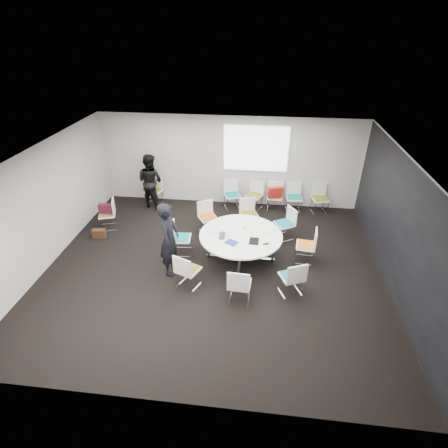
# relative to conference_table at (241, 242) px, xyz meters

# --- Properties ---
(room_shell) EXTENTS (8.08, 7.08, 2.88)m
(room_shell) POSITION_rel_conference_table_xyz_m (-0.51, -0.41, 0.89)
(room_shell) COLOR black
(room_shell) RESTS_ON ground
(conference_table) EXTENTS (2.00, 2.00, 0.73)m
(conference_table) POSITION_rel_conference_table_xyz_m (0.00, 0.00, 0.00)
(conference_table) COLOR silver
(conference_table) RESTS_ON ground
(projection_screen) EXTENTS (1.90, 0.03, 1.35)m
(projection_screen) POSITION_rel_conference_table_xyz_m (0.19, 3.05, 1.34)
(projection_screen) COLOR white
(projection_screen) RESTS_ON room_shell
(chair_ring_a) EXTENTS (0.50, 0.51, 0.88)m
(chair_ring_a) POSITION_rel_conference_table_xyz_m (1.59, 0.14, -0.24)
(chair_ring_a) COLOR silver
(chair_ring_a) RESTS_ON ground
(chair_ring_b) EXTENTS (0.62, 0.62, 0.88)m
(chair_ring_b) POSITION_rel_conference_table_xyz_m (1.11, 1.13, -0.24)
(chair_ring_b) COLOR silver
(chair_ring_b) RESTS_ON ground
(chair_ring_c) EXTENTS (0.59, 0.58, 0.88)m
(chair_ring_c) POSITION_rel_conference_table_xyz_m (0.12, 1.52, -0.24)
(chair_ring_c) COLOR silver
(chair_ring_c) RESTS_ON ground
(chair_ring_d) EXTENTS (0.62, 0.62, 0.88)m
(chair_ring_d) POSITION_rel_conference_table_xyz_m (-1.01, 1.23, -0.24)
(chair_ring_d) COLOR silver
(chair_ring_d) RESTS_ON ground
(chair_ring_e) EXTENTS (0.48, 0.50, 0.88)m
(chair_ring_e) POSITION_rel_conference_table_xyz_m (-1.51, 0.11, -0.24)
(chair_ring_e) COLOR silver
(chair_ring_e) RESTS_ON ground
(chair_ring_f) EXTENTS (0.60, 0.59, 0.88)m
(chair_ring_f) POSITION_rel_conference_table_xyz_m (-1.08, -1.14, -0.24)
(chair_ring_f) COLOR silver
(chair_ring_f) RESTS_ON ground
(chair_ring_g) EXTENTS (0.49, 0.48, 0.88)m
(chair_ring_g) POSITION_rel_conference_table_xyz_m (0.09, -1.49, -0.24)
(chair_ring_g) COLOR silver
(chair_ring_g) RESTS_ON ground
(chair_ring_h) EXTENTS (0.60, 0.59, 0.88)m
(chair_ring_h) POSITION_rel_conference_table_xyz_m (1.19, -1.12, -0.24)
(chair_ring_h) COLOR silver
(chair_ring_h) RESTS_ON ground
(chair_back_a) EXTENTS (0.58, 0.57, 0.88)m
(chair_back_a) POSITION_rel_conference_table_xyz_m (-0.47, 2.71, -0.24)
(chair_back_a) COLOR silver
(chair_back_a) RESTS_ON ground
(chair_back_b) EXTENTS (0.60, 0.59, 0.88)m
(chair_back_b) POSITION_rel_conference_table_xyz_m (0.21, 2.76, -0.24)
(chair_back_b) COLOR silver
(chair_back_b) RESTS_ON ground
(chair_back_c) EXTENTS (0.49, 0.48, 0.88)m
(chair_back_c) POSITION_rel_conference_table_xyz_m (0.85, 2.76, -0.24)
(chair_back_c) COLOR silver
(chair_back_c) RESTS_ON ground
(chair_back_d) EXTENTS (0.49, 0.48, 0.88)m
(chair_back_d) POSITION_rel_conference_table_xyz_m (1.44, 2.75, -0.24)
(chair_back_d) COLOR silver
(chair_back_d) RESTS_ON ground
(chair_back_e) EXTENTS (0.54, 0.53, 0.88)m
(chair_back_e) POSITION_rel_conference_table_xyz_m (2.23, 2.76, -0.24)
(chair_back_e) COLOR silver
(chair_back_e) RESTS_ON ground
(chair_spare_left) EXTENTS (0.57, 0.58, 0.88)m
(chair_spare_left) POSITION_rel_conference_table_xyz_m (-3.85, 1.09, -0.24)
(chair_spare_left) COLOR silver
(chair_spare_left) RESTS_ON ground
(chair_person_back) EXTENTS (0.57, 0.56, 0.88)m
(chair_person_back) POSITION_rel_conference_table_xyz_m (-3.00, 2.71, -0.24)
(chair_person_back) COLOR silver
(chair_person_back) RESTS_ON ground
(person_main) EXTENTS (0.46, 0.67, 1.80)m
(person_main) POSITION_rel_conference_table_xyz_m (-1.58, -0.65, 0.39)
(person_main) COLOR black
(person_main) RESTS_ON ground
(person_back) EXTENTS (1.02, 0.92, 1.73)m
(person_back) POSITION_rel_conference_table_xyz_m (-3.00, 2.55, 0.35)
(person_back) COLOR black
(person_back) RESTS_ON ground
(laptop) EXTENTS (0.23, 0.35, 0.03)m
(laptop) POSITION_rel_conference_table_xyz_m (-0.39, -0.12, 0.23)
(laptop) COLOR #333338
(laptop) RESTS_ON conference_table
(laptop_lid) EXTENTS (0.07, 0.30, 0.22)m
(laptop_lid) POSITION_rel_conference_table_xyz_m (-0.65, 0.02, 0.35)
(laptop_lid) COLOR silver
(laptop_lid) RESTS_ON conference_table
(notebook_black) EXTENTS (0.23, 0.31, 0.02)m
(notebook_black) POSITION_rel_conference_table_xyz_m (0.32, -0.26, 0.23)
(notebook_black) COLOR black
(notebook_black) RESTS_ON conference_table
(tablet_folio) EXTENTS (0.33, 0.30, 0.03)m
(tablet_folio) POSITION_rel_conference_table_xyz_m (-0.19, -0.38, 0.23)
(tablet_folio) COLOR navy
(tablet_folio) RESTS_ON conference_table
(papers_right) EXTENTS (0.35, 0.29, 0.00)m
(papers_right) POSITION_rel_conference_table_xyz_m (0.57, 0.24, 0.22)
(papers_right) COLOR white
(papers_right) RESTS_ON conference_table
(papers_front) EXTENTS (0.35, 0.29, 0.00)m
(papers_front) POSITION_rel_conference_table_xyz_m (0.60, -0.11, 0.22)
(papers_front) COLOR white
(papers_front) RESTS_ON conference_table
(cup) EXTENTS (0.08, 0.08, 0.09)m
(cup) POSITION_rel_conference_table_xyz_m (0.07, 0.31, 0.26)
(cup) COLOR white
(cup) RESTS_ON conference_table
(phone) EXTENTS (0.15, 0.11, 0.01)m
(phone) POSITION_rel_conference_table_xyz_m (0.61, -0.34, 0.22)
(phone) COLOR black
(phone) RESTS_ON conference_table
(maroon_bag) EXTENTS (0.40, 0.14, 0.28)m
(maroon_bag) POSITION_rel_conference_table_xyz_m (-3.86, 1.08, 0.11)
(maroon_bag) COLOR #491325
(maroon_bag) RESTS_ON chair_spare_left
(brown_bag) EXTENTS (0.38, 0.20, 0.24)m
(brown_bag) POSITION_rel_conference_table_xyz_m (-3.93, 0.56, -0.39)
(brown_bag) COLOR #392212
(brown_bag) RESTS_ON ground
(red_jacket) EXTENTS (0.47, 0.26, 0.36)m
(red_jacket) POSITION_rel_conference_table_xyz_m (0.85, 2.53, 0.19)
(red_jacket) COLOR #A81D14
(red_jacket) RESTS_ON chair_back_c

